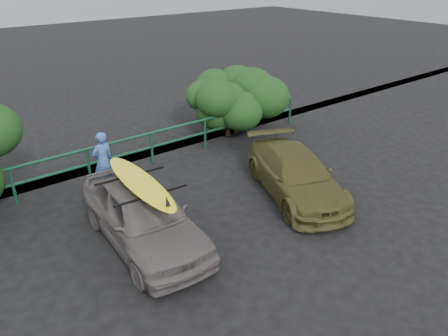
{
  "coord_description": "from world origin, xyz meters",
  "views": [
    {
      "loc": [
        -4.85,
        -5.96,
        5.67
      ],
      "look_at": [
        1.15,
        1.65,
        1.05
      ],
      "focal_mm": 35.0,
      "sensor_mm": 36.0,
      "label": 1
    }
  ],
  "objects_px": {
    "sedan": "(143,215)",
    "olive_vehicle": "(296,174)",
    "man": "(103,161)",
    "surfboard": "(140,182)",
    "guardrail": "(122,156)"
  },
  "relations": [
    {
      "from": "sedan",
      "to": "surfboard",
      "type": "height_order",
      "value": "surfboard"
    },
    {
      "from": "guardrail",
      "to": "man",
      "type": "relative_size",
      "value": 8.68
    },
    {
      "from": "guardrail",
      "to": "olive_vehicle",
      "type": "xyz_separation_m",
      "value": [
        3.0,
        -4.07,
        0.07
      ]
    },
    {
      "from": "surfboard",
      "to": "olive_vehicle",
      "type": "bearing_deg",
      "value": -2.96
    },
    {
      "from": "sedan",
      "to": "olive_vehicle",
      "type": "xyz_separation_m",
      "value": [
        4.22,
        -0.52,
        -0.12
      ]
    },
    {
      "from": "sedan",
      "to": "surfboard",
      "type": "relative_size",
      "value": 1.37
    },
    {
      "from": "man",
      "to": "surfboard",
      "type": "xyz_separation_m",
      "value": [
        -0.43,
        -2.98,
        0.7
      ]
    },
    {
      "from": "man",
      "to": "surfboard",
      "type": "relative_size",
      "value": 0.54
    },
    {
      "from": "guardrail",
      "to": "olive_vehicle",
      "type": "distance_m",
      "value": 5.05
    },
    {
      "from": "guardrail",
      "to": "man",
      "type": "distance_m",
      "value": 1.02
    },
    {
      "from": "sedan",
      "to": "olive_vehicle",
      "type": "distance_m",
      "value": 4.26
    },
    {
      "from": "olive_vehicle",
      "to": "man",
      "type": "distance_m",
      "value": 5.17
    },
    {
      "from": "sedan",
      "to": "man",
      "type": "height_order",
      "value": "man"
    },
    {
      "from": "sedan",
      "to": "man",
      "type": "relative_size",
      "value": 2.55
    },
    {
      "from": "guardrail",
      "to": "olive_vehicle",
      "type": "height_order",
      "value": "olive_vehicle"
    }
  ]
}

